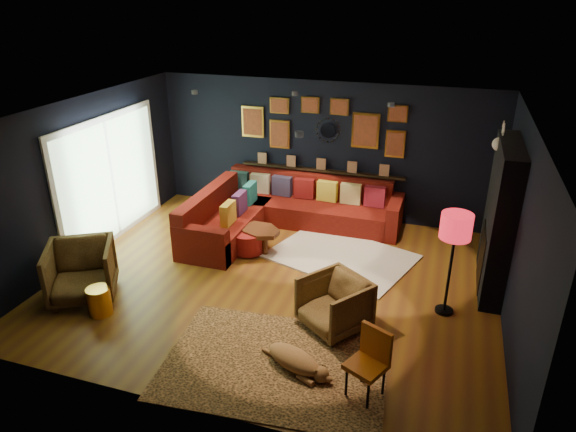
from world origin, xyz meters
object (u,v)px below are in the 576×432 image
(orange_chair, at_px, (370,357))
(gold_stool, at_px, (99,301))
(armchair_left, at_px, (81,269))
(floor_lamp, at_px, (456,231))
(coffee_table, at_px, (260,233))
(sectional, at_px, (276,212))
(armchair_right, at_px, (334,302))
(pouf, at_px, (248,242))
(dog, at_px, (294,356))

(orange_chair, bearing_deg, gold_stool, -159.76)
(armchair_left, xyz_separation_m, floor_lamp, (5.00, 1.21, 0.79))
(coffee_table, xyz_separation_m, floor_lamp, (3.08, -0.92, 0.91))
(sectional, bearing_deg, armchair_right, -57.03)
(sectional, height_order, pouf, sectional)
(armchair_left, bearing_deg, dog, -39.52)
(gold_stool, height_order, orange_chair, orange_chair)
(coffee_table, xyz_separation_m, orange_chair, (2.34, -2.80, 0.15))
(gold_stool, bearing_deg, orange_chair, -5.57)
(coffee_table, height_order, armchair_right, armchair_right)
(orange_chair, distance_m, floor_lamp, 2.16)
(floor_lamp, height_order, dog, floor_lamp)
(pouf, height_order, armchair_right, armchair_right)
(armchair_left, distance_m, armchair_right, 3.64)
(armchair_right, relative_size, orange_chair, 0.96)
(armchair_left, height_order, armchair_right, armchair_left)
(gold_stool, distance_m, floor_lamp, 4.87)
(orange_chair, height_order, floor_lamp, floor_lamp)
(armchair_left, bearing_deg, armchair_right, -24.07)
(dog, bearing_deg, sectional, 136.04)
(sectional, bearing_deg, coffee_table, -87.95)
(pouf, height_order, armchair_left, armchair_left)
(coffee_table, relative_size, armchair_left, 1.00)
(orange_chair, bearing_deg, sectional, 148.26)
(gold_stool, height_order, dog, gold_stool)
(sectional, height_order, orange_chair, sectional)
(coffee_table, relative_size, gold_stool, 2.29)
(floor_lamp, distance_m, dog, 2.63)
(gold_stool, xyz_separation_m, dog, (2.87, -0.24, -0.03))
(armchair_right, relative_size, gold_stool, 1.96)
(sectional, distance_m, armchair_right, 3.18)
(armchair_right, bearing_deg, sectional, 159.11)
(gold_stool, bearing_deg, dog, -4.84)
(coffee_table, height_order, gold_stool, coffee_table)
(dog, bearing_deg, armchair_right, 98.45)
(armchair_left, bearing_deg, coffee_table, 17.67)
(sectional, relative_size, orange_chair, 4.18)
(pouf, height_order, gold_stool, gold_stool)
(pouf, distance_m, gold_stool, 2.62)
(gold_stool, bearing_deg, armchair_right, 12.55)
(coffee_table, xyz_separation_m, dog, (1.44, -2.67, -0.16))
(floor_lamp, bearing_deg, armchair_right, -149.63)
(pouf, xyz_separation_m, armchair_left, (-1.75, -2.00, 0.25))
(floor_lamp, bearing_deg, orange_chair, -111.56)
(sectional, relative_size, dog, 3.38)
(armchair_right, relative_size, floor_lamp, 0.53)
(armchair_right, height_order, floor_lamp, floor_lamp)
(sectional, xyz_separation_m, pouf, (-0.13, -1.07, -0.12))
(gold_stool, bearing_deg, coffee_table, 59.51)
(armchair_left, height_order, floor_lamp, floor_lamp)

